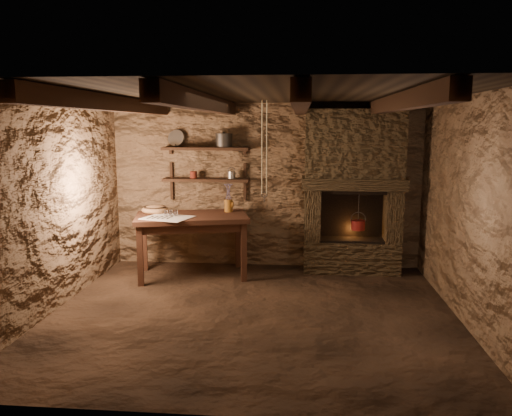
# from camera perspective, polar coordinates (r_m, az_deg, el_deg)

# --- Properties ---
(floor) EXTENTS (4.50, 4.50, 0.00)m
(floor) POSITION_cam_1_polar(r_m,az_deg,el_deg) (5.70, -0.37, -11.99)
(floor) COLOR black
(floor) RESTS_ON ground
(back_wall) EXTENTS (4.50, 0.04, 2.40)m
(back_wall) POSITION_cam_1_polar(r_m,az_deg,el_deg) (7.35, 1.09, 2.56)
(back_wall) COLOR #503825
(back_wall) RESTS_ON floor
(front_wall) EXTENTS (4.50, 0.04, 2.40)m
(front_wall) POSITION_cam_1_polar(r_m,az_deg,el_deg) (3.43, -3.54, -5.46)
(front_wall) COLOR #503825
(front_wall) RESTS_ON floor
(left_wall) EXTENTS (0.04, 4.00, 2.40)m
(left_wall) POSITION_cam_1_polar(r_m,az_deg,el_deg) (6.02, -22.23, 0.31)
(left_wall) COLOR #503825
(left_wall) RESTS_ON floor
(right_wall) EXTENTS (0.04, 4.00, 2.40)m
(right_wall) POSITION_cam_1_polar(r_m,az_deg,el_deg) (5.63, 23.06, -0.32)
(right_wall) COLOR #503825
(right_wall) RESTS_ON floor
(ceiling) EXTENTS (4.50, 4.00, 0.04)m
(ceiling) POSITION_cam_1_polar(r_m,az_deg,el_deg) (5.31, -0.40, 12.88)
(ceiling) COLOR black
(ceiling) RESTS_ON back_wall
(beam_far_left) EXTENTS (0.14, 3.95, 0.16)m
(beam_far_left) POSITION_cam_1_polar(r_m,az_deg,el_deg) (5.65, -16.04, 11.40)
(beam_far_left) COLOR black
(beam_far_left) RESTS_ON ceiling
(beam_mid_left) EXTENTS (0.14, 3.95, 0.16)m
(beam_mid_left) POSITION_cam_1_polar(r_m,az_deg,el_deg) (5.38, -5.82, 11.83)
(beam_mid_left) COLOR black
(beam_mid_left) RESTS_ON ceiling
(beam_mid_right) EXTENTS (0.14, 3.95, 0.16)m
(beam_mid_right) POSITION_cam_1_polar(r_m,az_deg,el_deg) (5.28, 5.13, 11.88)
(beam_mid_right) COLOR black
(beam_mid_right) RESTS_ON ceiling
(beam_far_right) EXTENTS (0.14, 3.95, 0.16)m
(beam_far_right) POSITION_cam_1_polar(r_m,az_deg,el_deg) (5.38, 16.07, 11.52)
(beam_far_right) COLOR black
(beam_far_right) RESTS_ON ceiling
(shelf_lower) EXTENTS (1.25, 0.30, 0.04)m
(shelf_lower) POSITION_cam_1_polar(r_m,az_deg,el_deg) (7.29, -5.69, 3.24)
(shelf_lower) COLOR black
(shelf_lower) RESTS_ON back_wall
(shelf_upper) EXTENTS (1.25, 0.30, 0.04)m
(shelf_upper) POSITION_cam_1_polar(r_m,az_deg,el_deg) (7.25, -5.75, 6.78)
(shelf_upper) COLOR black
(shelf_upper) RESTS_ON back_wall
(hearth) EXTENTS (1.43, 0.51, 2.30)m
(hearth) POSITION_cam_1_polar(r_m,az_deg,el_deg) (7.14, 11.03, 2.39)
(hearth) COLOR #34281A
(hearth) RESTS_ON floor
(work_table) EXTENTS (1.67, 1.19, 0.86)m
(work_table) POSITION_cam_1_polar(r_m,az_deg,el_deg) (6.99, -7.31, -4.01)
(work_table) COLOR #371D13
(work_table) RESTS_ON floor
(linen_cloth) EXTENTS (0.72, 0.64, 0.01)m
(linen_cloth) POSITION_cam_1_polar(r_m,az_deg,el_deg) (6.73, -10.07, -1.09)
(linen_cloth) COLOR white
(linen_cloth) RESTS_ON work_table
(pewter_cutlery_row) EXTENTS (0.54, 0.33, 0.01)m
(pewter_cutlery_row) POSITION_cam_1_polar(r_m,az_deg,el_deg) (6.71, -10.12, -1.04)
(pewter_cutlery_row) COLOR gray
(pewter_cutlery_row) RESTS_ON linen_cloth
(drinking_glasses) EXTENTS (0.19, 0.06, 0.08)m
(drinking_glasses) POSITION_cam_1_polar(r_m,az_deg,el_deg) (6.83, -9.67, -0.57)
(drinking_glasses) COLOR silver
(drinking_glasses) RESTS_ON linen_cloth
(stoneware_jug) EXTENTS (0.13, 0.12, 0.41)m
(stoneware_jug) POSITION_cam_1_polar(r_m,az_deg,el_deg) (7.08, -3.15, 0.96)
(stoneware_jug) COLOR #8F581B
(stoneware_jug) RESTS_ON work_table
(wooden_bowl) EXTENTS (0.39, 0.39, 0.13)m
(wooden_bowl) POSITION_cam_1_polar(r_m,az_deg,el_deg) (7.15, -11.47, -0.20)
(wooden_bowl) COLOR #AA784A
(wooden_bowl) RESTS_ON work_table
(iron_stockpot) EXTENTS (0.25, 0.25, 0.18)m
(iron_stockpot) POSITION_cam_1_polar(r_m,az_deg,el_deg) (7.21, -3.70, 7.65)
(iron_stockpot) COLOR #312F2C
(iron_stockpot) RESTS_ON shelf_upper
(tin_pan) EXTENTS (0.27, 0.16, 0.25)m
(tin_pan) POSITION_cam_1_polar(r_m,az_deg,el_deg) (7.44, -9.10, 7.89)
(tin_pan) COLOR #A1A29C
(tin_pan) RESTS_ON shelf_upper
(small_kettle) EXTENTS (0.18, 0.15, 0.16)m
(small_kettle) POSITION_cam_1_polar(r_m,az_deg,el_deg) (7.22, -2.81, 3.80)
(small_kettle) COLOR #A1A29C
(small_kettle) RESTS_ON shelf_lower
(rusty_tin) EXTENTS (0.11, 0.11, 0.10)m
(rusty_tin) POSITION_cam_1_polar(r_m,az_deg,el_deg) (7.32, -7.15, 3.79)
(rusty_tin) COLOR #511810
(rusty_tin) RESTS_ON shelf_lower
(red_pot) EXTENTS (0.22, 0.20, 0.54)m
(red_pot) POSITION_cam_1_polar(r_m,az_deg,el_deg) (7.18, 11.59, -1.85)
(red_pot) COLOR maroon
(red_pot) RESTS_ON hearth
(hanging_ropes) EXTENTS (0.08, 0.08, 1.20)m
(hanging_ropes) POSITION_cam_1_polar(r_m,az_deg,el_deg) (6.35, 0.96, 6.90)
(hanging_ropes) COLOR beige
(hanging_ropes) RESTS_ON ceiling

